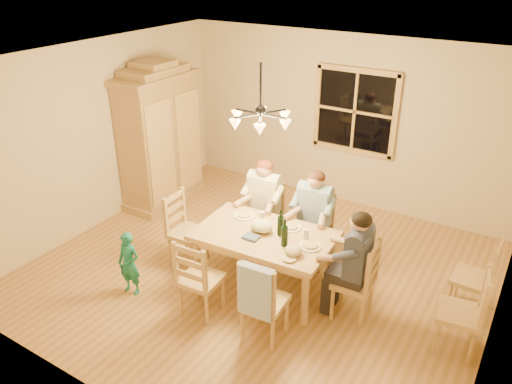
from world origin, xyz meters
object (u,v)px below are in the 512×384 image
Objects in this scene: child at (129,264)px; chair_spare_back at (470,289)px; chandelier at (260,118)px; adult_woman at (264,195)px; chair_end_right at (353,293)px; adult_plaid_man at (314,207)px; chair_near_right at (265,312)px; dining_table at (264,241)px; chair_far_left at (264,230)px; wine_bottle_b at (285,233)px; wine_bottle_a at (281,223)px; chair_far_right at (312,243)px; chair_end_left at (189,243)px; adult_slate_man at (357,253)px; chair_spare_front at (456,325)px; chair_near_left at (202,290)px; armoire at (160,140)px.

chair_spare_back reaches higher than child.
adult_woman is at bearing 115.95° from chandelier.
adult_plaid_man reaches higher than chair_end_right.
dining_table is at bearing 117.90° from chair_near_right.
chair_far_left is 3.00× the size of wine_bottle_b.
chandelier is at bearing 155.43° from wine_bottle_a.
wine_bottle_b reaches higher than chair_end_right.
chair_end_left is at bearing 27.98° from chair_far_right.
chair_end_left is (-1.39, -0.85, 0.00)m from chair_far_right.
adult_plaid_man is at bearing 46.64° from adult_slate_man.
adult_woman reaches higher than chair_near_right.
child is (-1.64, -0.84, -0.52)m from wine_bottle_b.
chair_spare_front is (3.36, 0.20, 0.00)m from chair_end_left.
chair_spare_front is at bearing 163.77° from chair_far_left.
wine_bottle_a is (-0.09, -0.71, 0.08)m from adult_plaid_man.
chair_end_right is at bearing 136.64° from chair_far_right.
chandelier reaches higher than chair_near_left.
adult_woman is (-0.45, 0.74, 0.19)m from dining_table.
armoire reaches higher than chair_near_left.
chair_spare_front is at bearing 16.05° from chair_near_left.
chair_near_left and chair_end_right have the same top height.
chair_near_right is at bearing 0.00° from chair_near_left.
chair_near_left is at bearing 64.80° from chair_far_right.
chair_end_right is 1.00× the size of chair_spare_front.
adult_slate_man is (0.00, 0.00, 0.54)m from chair_end_right.
chair_near_left and chair_near_right have the same top height.
dining_table is 0.94m from chair_near_right.
chandelier is at bearing 78.80° from chair_end_right.
chair_far_left is 1.00× the size of chair_end_left.
child is (-1.58, -1.73, -0.43)m from adult_plaid_man.
chandelier reaches higher than wine_bottle_b.
chair_spare_back is (4.87, -0.35, -0.75)m from armoire.
chair_near_right is 1.00× the size of chair_end_right.
chair_spare_front is at bearing 89.92° from chair_end_left.
chair_near_right is at bearing 117.90° from chair_far_left.
chair_far_left is 1.00× the size of chair_spare_front.
adult_plaid_man is at bearing 47.99° from chandelier.
chair_spare_front is (2.45, -0.12, -1.77)m from chandelier.
chandelier is 0.78× the size of chair_spare_back.
wine_bottle_a is 1.88m from child.
chair_near_left is at bearing 64.80° from adult_plaid_man.
chair_far_left is at bearing 90.00° from chair_near_left.
adult_woman is 1.07× the size of child.
child is at bearing -174.14° from chair_near_left.
armoire reaches higher than dining_table.
wine_bottle_b reaches higher than chair_near_left.
adult_woman is 2.65× the size of wine_bottle_b.
chair_near_left is 1.78m from adult_plaid_man.
dining_table is at bearing 90.00° from chair_end_right.
chair_far_left is 1.13× the size of adult_plaid_man.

